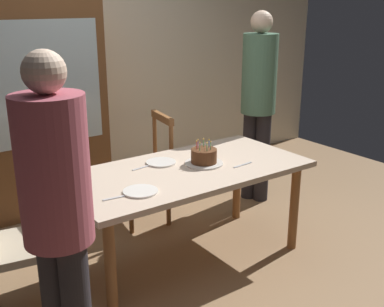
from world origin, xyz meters
The scene contains 14 objects.
ground centered at (0.00, 0.00, 0.00)m, with size 6.40×6.40×0.00m, color #93704C.
back_wall centered at (0.00, 1.85, 1.30)m, with size 6.40×0.10×2.60m, color beige.
dining_table centered at (0.00, 0.00, 0.65)m, with size 1.76×0.87×0.73m.
birthday_cake centered at (0.16, 0.00, 0.78)m, with size 0.28×0.28×0.18m.
plate_near_celebrant centered at (-0.48, -0.20, 0.74)m, with size 0.22×0.22×0.01m, color white.
plate_far_side centered at (-0.09, 0.20, 0.74)m, with size 0.22×0.22×0.01m, color white.
fork_near_celebrant centered at (-0.64, -0.19, 0.73)m, with size 0.18×0.02×0.01m, color silver.
fork_far_side centered at (-0.25, 0.19, 0.73)m, with size 0.18×0.02×0.01m, color silver.
fork_near_guest centered at (0.37, -0.19, 0.73)m, with size 0.18×0.02×0.01m, color silver.
chair_spindle_back centered at (0.09, 0.75, 0.46)m, with size 0.50×0.50×0.95m.
chair_upholstered centered at (-1.27, 0.10, 0.53)m, with size 0.50×0.50×0.95m.
person_celebrant centered at (-1.16, -0.65, 0.96)m, with size 0.32×0.32×1.68m.
person_guest centered at (1.21, 0.57, 1.02)m, with size 0.32×0.32×1.78m.
china_cabinet centered at (-0.49, 1.56, 0.95)m, with size 1.10×0.45×1.90m.
Camera 1 is at (-1.80, -2.59, 1.87)m, focal length 44.15 mm.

